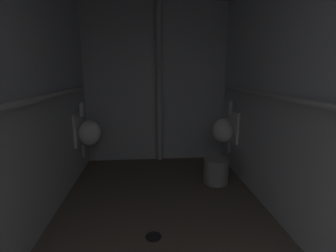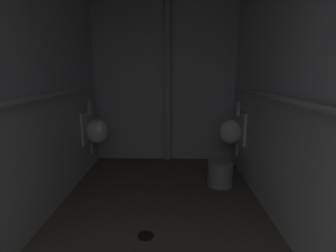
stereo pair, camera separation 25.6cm
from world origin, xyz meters
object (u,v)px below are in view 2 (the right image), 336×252
urinal_right_mid (232,131)px  waste_bin (220,173)px  standpipe_back_wall (167,85)px  urinal_left_mid (96,130)px  floor_drain (146,236)px

urinal_right_mid → waste_bin: size_ratio=2.39×
urinal_right_mid → standpipe_back_wall: (-0.89, 0.48, 0.60)m
urinal_left_mid → floor_drain: (0.83, -1.39, -0.60)m
urinal_right_mid → floor_drain: 1.83m
urinal_right_mid → urinal_left_mid: bearing=179.8°
urinal_left_mid → standpipe_back_wall: (0.98, 0.47, 0.60)m
urinal_left_mid → standpipe_back_wall: bearing=25.5°
urinal_left_mid → standpipe_back_wall: 1.24m
urinal_right_mid → waste_bin: 0.62m
urinal_left_mid → floor_drain: bearing=-59.1°
urinal_right_mid → floor_drain: size_ratio=5.39×
urinal_right_mid → waste_bin: (-0.21, -0.38, -0.45)m
urinal_left_mid → waste_bin: urinal_left_mid is taller
standpipe_back_wall → floor_drain: bearing=-94.6°
urinal_right_mid → standpipe_back_wall: bearing=151.9°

